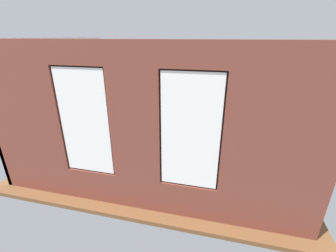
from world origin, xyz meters
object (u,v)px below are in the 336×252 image
Objects in this scene: remote_silver at (167,133)px; papasan_chair at (164,118)px; candle_jar at (182,133)px; potted_plant_corner_far_left at (281,192)px; coffee_table at (180,135)px; media_console at (80,135)px; cup_ceramic at (180,132)px; couch_by_window at (148,176)px; potted_plant_between_couches at (211,176)px; potted_plant_beside_window_right at (54,159)px; couch_left at (259,151)px; potted_plant_corner_near_left at (258,118)px; table_plant_small at (192,130)px; potted_plant_foreground_right at (115,106)px; tv_flatscreen at (77,117)px; potted_plant_by_left_couch at (242,128)px.

remote_silver is 0.14× the size of papasan_chair.
papasan_chair reaches higher than remote_silver.
potted_plant_corner_far_left reaches higher than candle_jar.
coffee_table is at bearing 126.70° from papasan_chair.
papasan_chair is (-2.46, -1.83, 0.16)m from media_console.
candle_jar is (-0.10, 0.12, 0.01)m from cup_ceramic.
couch_by_window reaches higher than papasan_chair.
potted_plant_between_couches reaches higher than couch_by_window.
candle_jar is at bearing -140.01° from potted_plant_beside_window_right.
couch_left is 2.03m from potted_plant_corner_near_left.
coffee_table is 7.07× the size of table_plant_small.
potted_plant_foreground_right reaches higher than potted_plant_corner_far_left.
potted_plant_between_couches is (-2.01, 3.55, 0.07)m from papasan_chair.
cup_ceramic is 2.99m from potted_plant_corner_near_left.
cup_ceramic is 3.41m from tv_flatscreen.
candle_jar is at bearing -99.48° from couch_by_window.
potted_plant_between_couches is at bearing 158.93° from tv_flatscreen.
table_plant_small is 3.47m from potted_plant_corner_far_left.
potted_plant_beside_window_right reaches higher than potted_plant_by_left_couch.
remote_silver is at bearing 17.65° from table_plant_small.
potted_plant_corner_near_left is (-3.43, -0.36, 0.17)m from papasan_chair.
remote_silver is 1.34m from papasan_chair.
candle_jar is 3.49m from potted_plant_foreground_right.
potted_plant_corner_near_left reaches higher than couch_left.
media_console is at bearing 11.57° from coffee_table.
papasan_chair is at bearing -117.66° from potted_plant_beside_window_right.
tv_flatscreen is at bearing -30.35° from couch_by_window.
potted_plant_corner_near_left reaches higher than candle_jar.
remote_silver is 2.96m from media_console.
potted_plant_corner_near_left is at bearing -149.65° from cup_ceramic.
potted_plant_by_left_couch is 0.86× the size of potted_plant_corner_far_left.
couch_left is at bearing -85.81° from potted_plant_corner_far_left.
remote_silver is (0.41, 0.12, -0.04)m from cup_ceramic.
media_console is at bearing -17.62° from potted_plant_corner_far_left.
tv_flatscreen is 0.74× the size of potted_plant_foreground_right.
couch_by_window reaches higher than table_plant_small.
media_console is 6.18m from potted_plant_corner_far_left.
potted_plant_corner_near_left is at bearing -109.94° from potted_plant_between_couches.
cup_ceramic is 3.35m from potted_plant_foreground_right.
potted_plant_corner_far_left is at bearing 179.96° from potted_plant_beside_window_right.
cup_ceramic is at bearing 23.89° from potted_plant_by_left_couch.
couch_left is 19.12× the size of cup_ceramic.
media_console is (3.41, 0.56, -0.18)m from candle_jar.
potted_plant_corner_far_left is (-2.20, 2.68, -0.03)m from table_plant_small.
potted_plant_between_couches is (-0.78, 2.53, 0.01)m from table_plant_small.
potted_plant_corner_far_left is 1.42m from potted_plant_between_couches.
couch_left is 2.06m from potted_plant_corner_far_left.
tv_flatscreen reaches higher than potted_plant_between_couches.
potted_plant_beside_window_right is 1.46× the size of potted_plant_between_couches.
table_plant_small is at bearing -137.54° from candle_jar.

